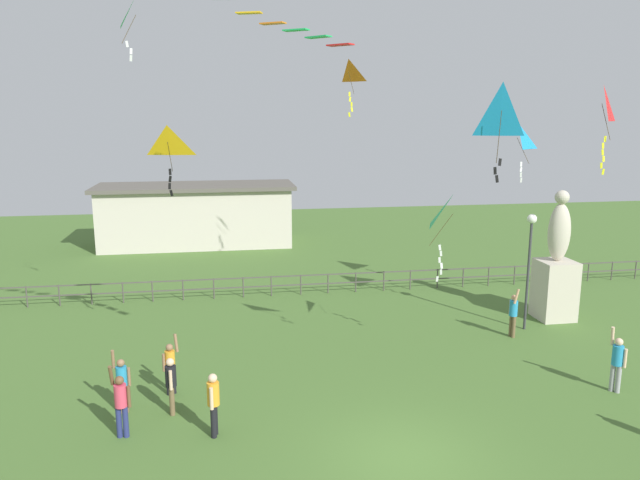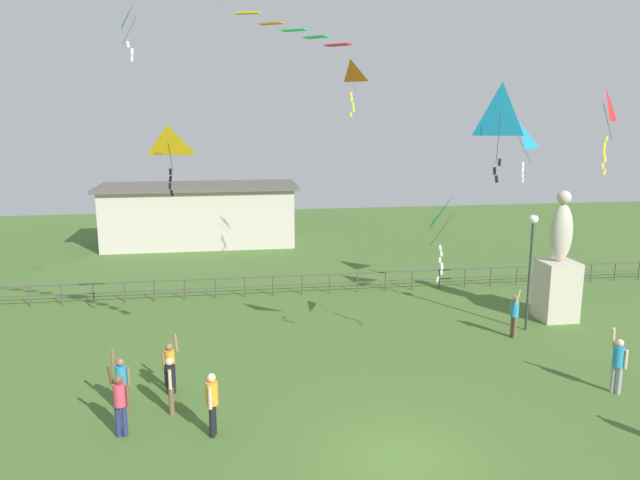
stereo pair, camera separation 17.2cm
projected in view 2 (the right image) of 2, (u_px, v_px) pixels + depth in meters
The scene contains 19 objects.
ground_plane at pixel (402, 458), 14.67m from camera, with size 80.00×80.00×0.00m, color #476B2D.
statue_monument at pixel (558, 274), 24.36m from camera, with size 1.41×1.41×5.30m.
lamppost at pixel (532, 247), 22.83m from camera, with size 0.36×0.36×4.55m.
person_0 at pixel (514, 313), 22.49m from camera, with size 0.30×0.52×1.93m.
person_1 at pixel (212, 400), 15.54m from camera, with size 0.32×0.51×1.73m.
person_2 at pixel (170, 382), 16.72m from camera, with size 0.31×0.50×1.65m.
person_3 at pixel (618, 361), 17.94m from camera, with size 0.37×0.50×2.00m.
person_4 at pixel (120, 401), 15.50m from camera, with size 0.51×0.35×1.98m.
person_6 at pixel (170, 364), 17.92m from camera, with size 0.50×0.30×1.86m.
person_7 at pixel (121, 381), 16.81m from camera, with size 0.49×0.29×1.87m.
kite_0 at pixel (168, 144), 18.29m from camera, with size 1.15×0.74×2.15m.
kite_1 at pixel (453, 217), 20.20m from camera, with size 1.23×1.14×2.95m.
kite_2 at pixel (136, 17), 19.70m from camera, with size 0.81×0.83×1.93m.
kite_3 at pixel (519, 139), 24.65m from camera, with size 1.11×1.04×2.36m.
kite_4 at pixel (604, 107), 19.88m from camera, with size 1.02×1.08×2.95m.
kite_5 at pixel (501, 113), 15.45m from camera, with size 1.06×0.82×2.57m.
kite_6 at pixel (350, 74), 26.17m from camera, with size 1.02×1.00×2.41m.
waterfront_railing at pixel (312, 281), 28.06m from camera, with size 36.04×0.06×0.95m.
pavilion_building at pixel (199, 214), 38.57m from camera, with size 12.38×4.72×3.90m.
Camera 2 is at (-4.00, -12.83, 8.18)m, focal length 33.85 mm.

